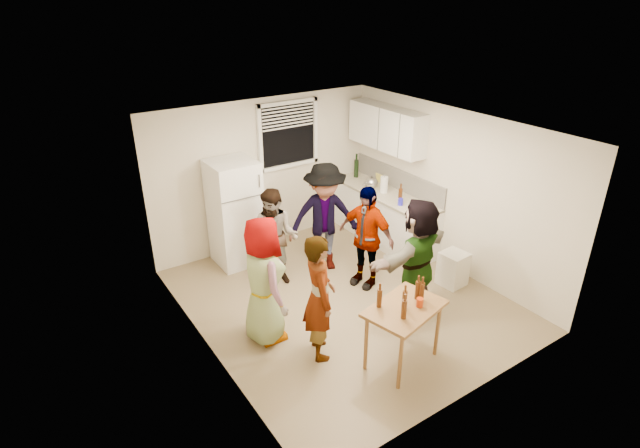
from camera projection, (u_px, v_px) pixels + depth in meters
room at (343, 300)px, 7.17m from camera, size 4.00×4.50×2.50m
window at (288, 135)px, 8.25m from camera, size 1.12×0.10×1.06m
refrigerator at (235, 213)px, 7.84m from camera, size 0.70×0.70×1.70m
counter_lower at (383, 217)px, 8.70m from camera, size 0.60×2.20×0.86m
countertop at (385, 193)px, 8.51m from camera, size 0.64×2.22×0.04m
backsplash at (398, 179)px, 8.56m from camera, size 0.03×2.20×0.36m
upper_cabinets at (386, 128)px, 8.26m from camera, size 0.34×1.60×0.70m
kettle at (371, 187)px, 8.70m from camera, size 0.26×0.22×0.21m
paper_towel at (384, 192)px, 8.49m from camera, size 0.13×0.13×0.28m
wine_bottle at (356, 177)px, 9.17m from camera, size 0.08×0.08×0.33m
beer_bottle_counter at (400, 203)px, 8.08m from camera, size 0.06×0.06×0.24m
blue_cup at (400, 205)px, 8.00m from camera, size 0.08×0.08×0.11m
picture_frame at (380, 178)px, 8.87m from camera, size 0.02×0.20×0.16m
trash_bin at (453, 269)px, 7.44m from camera, size 0.38×0.38×0.52m
serving_table at (400, 361)px, 6.00m from camera, size 1.04×0.81×0.78m
beer_bottle_table at (404, 308)px, 5.65m from camera, size 0.06×0.06×0.22m
red_cup at (419, 306)px, 5.67m from camera, size 0.08×0.08×0.11m
guest_grey at (267, 336)px, 6.43m from camera, size 1.72×0.94×0.53m
guest_stripe at (319, 351)px, 6.15m from camera, size 1.70×1.11×0.38m
guest_back_left at (277, 281)px, 7.62m from camera, size 1.58×1.55×0.56m
guest_back_right at (324, 267)px, 8.00m from camera, size 1.69×2.03×0.65m
guest_black at (364, 283)px, 7.58m from camera, size 1.77×1.36×0.38m
guest_orange at (412, 309)px, 6.97m from camera, size 1.82×1.92×0.49m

